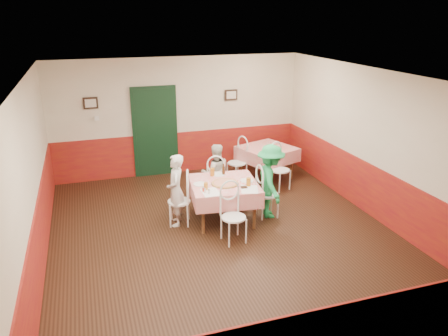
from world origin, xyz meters
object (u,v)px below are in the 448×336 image
object	(u,v)px
chair_second_b	(280,170)
diner_right	(270,181)
chair_left	(179,201)
main_table	(224,202)
wallet	(244,187)
diner_left	(176,190)
chair_right	(267,194)
chair_far	(216,182)
chair_second_a	(237,163)
pizza	(225,183)
glass_b	(249,182)
chair_near	(234,218)
glass_a	(206,186)
diner_far	(216,173)
second_table	(267,163)
beer_bottle	(224,170)
glass_c	(212,172)

from	to	relation	value
chair_second_b	diner_right	xyz separation A→B (m)	(-0.76, -1.18, 0.27)
chair_left	main_table	bearing A→B (deg)	98.81
wallet	diner_right	distance (m)	0.67
diner_left	chair_right	bearing A→B (deg)	95.48
chair_far	diner_left	world-z (taller)	diner_left
chair_second_a	diner_right	xyz separation A→B (m)	(-0.01, -1.93, 0.27)
pizza	diner_left	bearing A→B (deg)	168.82
chair_right	glass_b	world-z (taller)	glass_b
main_table	chair_near	bearing A→B (deg)	-96.73
chair_far	chair_second_b	bearing A→B (deg)	-154.51
chair_left	chair_right	distance (m)	1.70
chair_second_a	wallet	size ratio (longest dim) A/B	8.18
glass_a	wallet	distance (m)	0.69
chair_right	chair_second_b	world-z (taller)	same
pizza	glass_b	size ratio (longest dim) A/B	3.24
chair_left	chair_second_b	xyz separation A→B (m)	(2.50, 0.97, 0.00)
chair_second_b	glass_b	bearing A→B (deg)	-152.99
chair_second_b	diner_right	distance (m)	1.43
chair_second_b	diner_far	distance (m)	1.57
chair_far	chair_near	xyz separation A→B (m)	(-0.20, -1.69, 0.00)
second_table	chair_near	world-z (taller)	chair_near
chair_near	chair_left	bearing A→B (deg)	121.60
pizza	beer_bottle	distance (m)	0.49
glass_c	diner_far	world-z (taller)	diner_far
chair_far	diner_far	size ratio (longest dim) A/B	0.72
diner_right	diner_left	bearing A→B (deg)	92.03
second_table	diner_far	size ratio (longest dim) A/B	0.90
pizza	diner_right	distance (m)	0.90
chair_near	wallet	distance (m)	0.70
diner_far	diner_right	world-z (taller)	diner_right
diner_left	chair_second_b	bearing A→B (deg)	123.00
chair_second_b	pizza	size ratio (longest dim) A/B	1.84
glass_a	glass_b	bearing A→B (deg)	-4.81
chair_second_b	beer_bottle	bearing A→B (deg)	-176.00
glass_b	main_table	bearing A→B (deg)	143.10
chair_second_b	glass_a	xyz separation A→B (m)	(-2.07, -1.29, 0.38)
chair_right	chair_near	distance (m)	1.20
glass_c	second_table	bearing A→B (deg)	38.71
main_table	second_table	world-z (taller)	same
pizza	glass_c	distance (m)	0.50
chair_right	pizza	world-z (taller)	chair_right
chair_second_b	diner_far	size ratio (longest dim) A/B	0.72
chair_far	glass_b	size ratio (longest dim) A/B	5.96
glass_a	diner_right	distance (m)	1.31
glass_b	glass_c	world-z (taller)	glass_c
pizza	diner_far	bearing A→B (deg)	83.58
chair_right	beer_bottle	bearing A→B (deg)	56.25
main_table	diner_left	size ratio (longest dim) A/B	0.90
pizza	chair_far	bearing A→B (deg)	83.59
chair_left	glass_c	size ratio (longest dim) A/B	5.74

